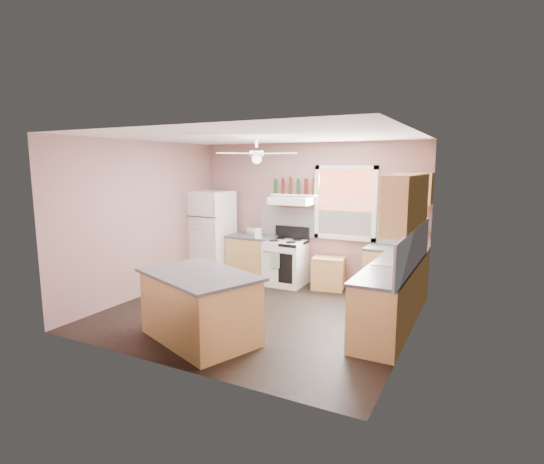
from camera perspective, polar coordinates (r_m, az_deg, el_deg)
The scene contains 32 objects.
floor at distance 6.72m, azimuth -1.96°, elevation -10.89°, with size 4.50×4.50×0.00m, color black.
ceiling at distance 6.33m, azimuth -2.10°, elevation 12.75°, with size 4.50×4.50×0.00m, color white.
wall_back at distance 8.20m, azimuth 4.90°, elevation 2.43°, with size 4.50×0.05×2.70m, color #8E6563.
wall_right at distance 5.65m, azimuth 18.55°, elevation -1.01°, with size 0.05×4.00×2.70m, color #8E6563.
wall_left at distance 7.75m, azimuth -16.89°, elevation 1.69°, with size 0.05×4.00×2.70m, color #8E6563.
backsplash_back at distance 8.02m, azimuth 7.75°, elevation 0.98°, with size 2.90×0.03×0.55m, color white.
backsplash_right at distance 5.98m, azimuth 18.53°, elevation -2.18°, with size 0.03×2.60×0.55m, color white.
window_view at distance 7.88m, azimuth 9.87°, elevation 3.89°, with size 1.00×0.02×1.20m, color brown.
window_frame at distance 7.85m, azimuth 9.81°, elevation 3.87°, with size 1.16×0.07×1.36m, color white.
refrigerator at distance 8.76m, azimuth -8.07°, elevation -0.31°, with size 0.75×0.72×1.76m, color white.
base_cabinet_left at distance 8.52m, azimuth -2.64°, elevation -3.57°, with size 0.90×0.60×0.86m, color tan.
counter_left at distance 8.44m, azimuth -2.66°, elevation -0.58°, with size 0.92×0.62×0.04m, color #404042.
toaster at distance 8.30m, azimuth -2.43°, elevation 0.03°, with size 0.28×0.16×0.18m, color silver.
stove at distance 8.15m, azimuth 1.83°, elevation -4.16°, with size 0.72×0.64×0.86m, color white.
range_hood at distance 8.01m, azimuth 2.65°, elevation 4.24°, with size 0.78×0.50×0.14m, color white.
bottle_shelf at distance 8.11m, azimuth 3.01°, elevation 5.01°, with size 0.90×0.26×0.03m, color white.
cart at distance 7.94m, azimuth 7.56°, elevation -5.64°, with size 0.57×0.38×0.57m, color tan.
base_cabinet_corner at distance 7.57m, azimuth 16.25°, elevation -5.56°, with size 1.00×0.60×0.86m, color tan.
base_cabinet_right at distance 6.21m, azimuth 15.56°, elevation -8.74°, with size 0.60×2.20×0.86m, color tan.
counter_corner at distance 7.47m, azimuth 16.41°, elevation -2.21°, with size 1.02×0.62×0.04m, color #404042.
counter_right at distance 6.09m, azimuth 15.64°, elevation -4.69°, with size 0.62×2.22×0.04m, color #404042.
sink at distance 6.28m, azimuth 16.02°, elevation -4.16°, with size 0.55×0.45×0.03m, color silver.
faucet at distance 6.23m, azimuth 17.50°, elevation -3.61°, with size 0.03×0.03×0.14m, color silver.
upper_cabinet_right at distance 6.12m, azimuth 17.67°, elevation 3.83°, with size 0.33×1.80×0.76m, color tan.
upper_cabinet_corner at distance 7.44m, azimuth 18.47°, elevation 5.58°, with size 0.60×0.33×0.52m, color tan.
paper_towel at distance 7.51m, azimuth 19.16°, elevation 0.58°, with size 0.12×0.12×0.26m, color white.
island at distance 5.74m, azimuth -9.66°, elevation -10.00°, with size 1.50×0.95×0.86m, color tan.
island_top at distance 5.61m, azimuth -9.78°, elevation -5.65°, with size 1.59×1.04×0.04m, color #404042.
ceiling_fan_hub at distance 6.32m, azimuth -2.09°, elevation 10.49°, with size 0.20×0.20×0.08m, color white.
soap_bottle at distance 5.91m, azimuth 16.30°, elevation -3.79°, with size 0.09×0.09×0.23m, color silver.
red_caddy at distance 6.59m, azimuth 17.45°, elevation -3.12°, with size 0.18×0.12×0.10m, color red.
wine_bottles at distance 8.10m, azimuth 3.07°, elevation 6.14°, with size 0.86×0.06×0.31m.
Camera 1 is at (3.09, -5.51, 2.29)m, focal length 28.00 mm.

